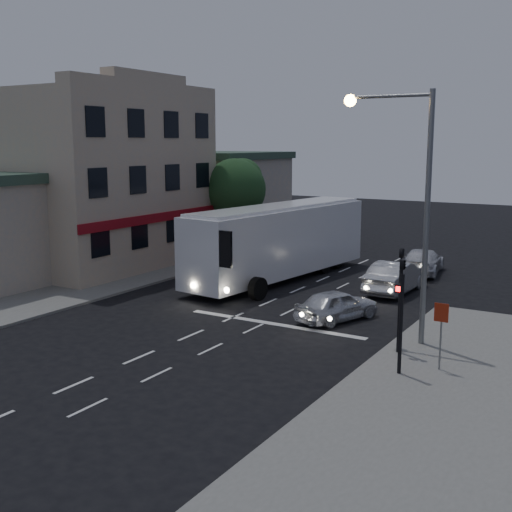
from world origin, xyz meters
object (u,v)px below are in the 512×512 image
Objects in this scene: traffic_signal_main at (400,288)px; traffic_signal_side at (402,302)px; car_suv at (337,305)px; regulatory_sign at (441,325)px; streetlight at (410,188)px; street_tree at (235,187)px; car_sedan_a at (395,277)px; car_sedan_b at (422,261)px; tour_bus at (279,240)px.

traffic_signal_main is 2.10m from traffic_signal_side.
car_suv is 1.76× the size of regulatory_sign.
traffic_signal_side is at bearing -74.30° from streetlight.
street_tree is at bearing 140.49° from streetlight.
traffic_signal_main is at bearing 110.70° from car_sedan_a.
car_sedan_a is at bearing 109.35° from traffic_signal_side.
car_sedan_b is at bearing -86.40° from car_sedan_a.
traffic_signal_main reaches higher than car_sedan_b.
tour_bus reaches higher than car_sedan_b.
car_sedan_a is 11.93m from traffic_signal_side.
traffic_signal_side is at bearing -70.51° from traffic_signal_main.
streetlight reaches higher than tour_bus.
streetlight is at bearing 105.70° from traffic_signal_side.
regulatory_sign is at bearing 162.82° from car_suv.
street_tree is (-15.55, 12.82, -1.23)m from streetlight.
streetlight is (2.96, -7.75, 4.95)m from car_sedan_a.
traffic_signal_side is at bearing -39.85° from tour_bus.
traffic_signal_side reaches higher than car_suv.
streetlight is (-0.96, 3.40, 3.31)m from traffic_signal_side.
car_suv is 0.95× the size of traffic_signal_side.
car_sedan_a is at bearing 109.32° from traffic_signal_main.
car_sedan_b is at bearing 48.30° from tour_bus.
regulatory_sign is at bearing 117.14° from car_sedan_a.
street_tree is (-12.59, 5.07, 3.71)m from car_sedan_a.
streetlight is at bearing 112.29° from car_sedan_a.
streetlight reaches higher than car_sedan_a.
car_suv is 6.76m from regulatory_sign.
car_sedan_b is at bearing -71.24° from car_suv.
car_suv is at bearing -38.01° from tour_bus.
regulatory_sign is at bearing 100.50° from car_sedan_b.
tour_bus is at bearing 137.03° from traffic_signal_main.
traffic_signal_side is at bearing 150.87° from car_suv.
tour_bus is 3.45× the size of car_suv.
tour_bus is 2.77× the size of car_sedan_b.
regulatory_sign is 0.35× the size of street_tree.
car_suv is at bearing 130.98° from traffic_signal_side.
street_tree is at bearing 137.97° from traffic_signal_main.
tour_bus is at bearing -40.50° from street_tree.
car_sedan_a is at bearing 115.76° from regulatory_sign.
tour_bus is at bearing 33.68° from car_sedan_b.
car_sedan_a is at bearing 110.90° from streetlight.
traffic_signal_main is (9.63, -8.97, 0.24)m from tour_bus.
car_suv is at bearing 140.33° from traffic_signal_main.
traffic_signal_side is 1.61m from regulatory_sign.
traffic_signal_side is (10.33, -10.95, 0.24)m from tour_bus.
tour_bus is 12.54m from streetlight.
regulatory_sign reaches higher than car_suv.
regulatory_sign is (4.92, -10.19, 0.81)m from car_sedan_a.
traffic_signal_main is (3.42, -14.46, 1.72)m from car_sedan_b.
traffic_signal_main is at bearing 160.21° from car_suv.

